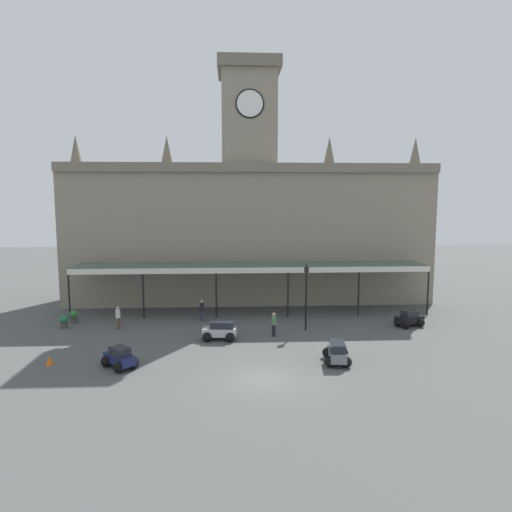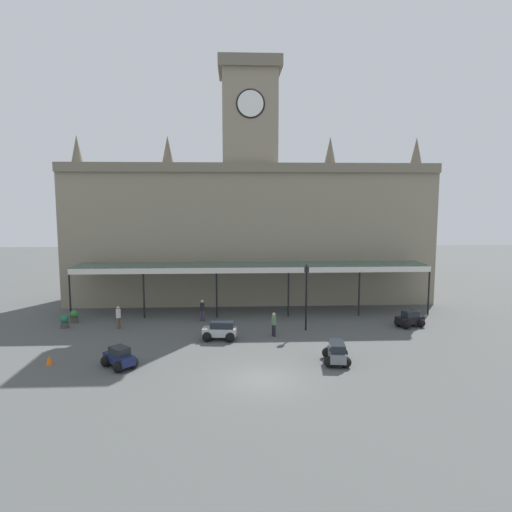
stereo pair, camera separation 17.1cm
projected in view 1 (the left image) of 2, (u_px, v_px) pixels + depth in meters
name	position (u px, v px, depth m)	size (l,w,h in m)	color
ground_plane	(264.00, 380.00, 24.09)	(140.00, 140.00, 0.00)	#4A4C4C
station_building	(249.00, 223.00, 42.58)	(32.98, 6.15, 21.55)	gray
entrance_canopy	(252.00, 266.00, 37.72)	(28.92, 3.26, 4.10)	#38564C
car_navy_sedan	(120.00, 359.00, 25.75)	(2.21, 2.22, 1.19)	#19214C
car_silver_estate	(220.00, 332.00, 30.86)	(2.34, 1.71, 1.27)	#B2B5BA
car_grey_estate	(337.00, 353.00, 26.50)	(1.71, 2.34, 1.27)	slate
car_black_sedan	(409.00, 320.00, 34.17)	(2.23, 1.92, 1.19)	black
pedestrian_near_entrance	(118.00, 317.00, 33.46)	(0.34, 0.38, 1.67)	brown
pedestrian_beside_cars	(202.00, 310.00, 35.56)	(0.37, 0.34, 1.67)	#3F384C
pedestrian_crossing_forecourt	(274.00, 323.00, 31.65)	(0.34, 0.38, 1.67)	black
victorian_lamppost	(306.00, 289.00, 32.86)	(0.30, 0.30, 4.82)	black
traffic_cone	(49.00, 360.00, 26.18)	(0.40, 0.40, 0.58)	orange
planter_forecourt_centre	(74.00, 316.00, 35.17)	(0.60, 0.60, 0.96)	#47423D
planter_near_kerb	(64.00, 322.00, 33.70)	(0.60, 0.60, 0.96)	#47423D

